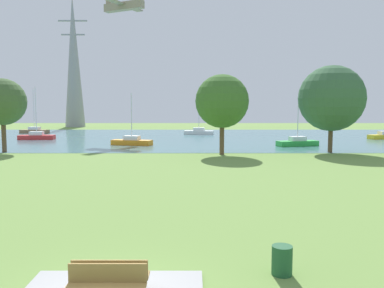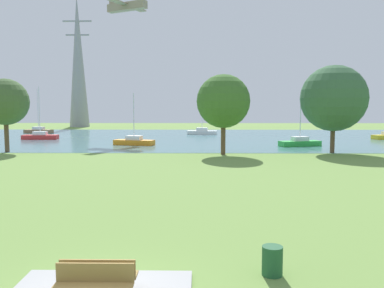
% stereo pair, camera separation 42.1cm
% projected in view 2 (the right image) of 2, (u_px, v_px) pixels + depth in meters
% --- Properties ---
extents(ground_plane, '(160.00, 160.00, 0.00)m').
position_uv_depth(ground_plane, '(168.00, 165.00, 31.25)').
color(ground_plane, olive).
extents(bench_facing_water, '(1.80, 0.48, 0.89)m').
position_uv_depth(bench_facing_water, '(99.00, 278.00, 9.58)').
color(bench_facing_water, tan).
rests_on(bench_facing_water, concrete_pad).
extents(bench_facing_inland, '(1.80, 0.48, 0.89)m').
position_uv_depth(bench_facing_inland, '(94.00, 288.00, 9.04)').
color(bench_facing_inland, tan).
rests_on(bench_facing_inland, concrete_pad).
extents(litter_bin, '(0.56, 0.56, 0.80)m').
position_uv_depth(litter_bin, '(272.00, 261.00, 10.83)').
color(litter_bin, '#1E512D').
rests_on(litter_bin, ground).
extents(water_surface, '(140.00, 40.00, 0.02)m').
position_uv_depth(water_surface, '(182.00, 137.00, 59.13)').
color(water_surface, slate).
rests_on(water_surface, ground).
extents(sailboat_white, '(4.96, 2.14, 7.82)m').
position_uv_depth(sailboat_white, '(202.00, 132.00, 65.50)').
color(sailboat_white, white).
rests_on(sailboat_white, water_surface).
extents(sailboat_green, '(5.03, 2.77, 6.10)m').
position_uv_depth(sailboat_green, '(300.00, 142.00, 46.08)').
color(sailboat_green, green).
rests_on(sailboat_green, water_surface).
extents(sailboat_orange, '(5.03, 2.71, 6.13)m').
position_uv_depth(sailboat_orange, '(134.00, 141.00, 47.50)').
color(sailboat_orange, orange).
rests_on(sailboat_orange, water_surface).
extents(sailboat_red, '(4.89, 1.81, 7.27)m').
position_uv_depth(sailboat_red, '(40.00, 136.00, 55.74)').
color(sailboat_red, red).
rests_on(sailboat_red, water_surface).
extents(sailboat_brown, '(4.97, 2.19, 7.52)m').
position_uv_depth(sailboat_brown, '(39.00, 131.00, 68.59)').
color(sailboat_brown, brown).
rests_on(sailboat_brown, water_surface).
extents(tree_east_far, '(4.63, 4.63, 7.34)m').
position_uv_depth(tree_east_far, '(5.00, 102.00, 39.77)').
color(tree_east_far, brown).
rests_on(tree_east_far, ground).
extents(tree_mid_shore, '(5.06, 5.06, 7.60)m').
position_uv_depth(tree_mid_shore, '(223.00, 101.00, 37.64)').
color(tree_mid_shore, brown).
rests_on(tree_mid_shore, ground).
extents(tree_east_near, '(6.45, 6.45, 8.59)m').
position_uv_depth(tree_east_near, '(334.00, 98.00, 39.02)').
color(tree_east_near, brown).
rests_on(tree_east_near, ground).
extents(electricity_pylon, '(6.40, 4.40, 29.29)m').
position_uv_depth(electricity_pylon, '(78.00, 61.00, 89.45)').
color(electricity_pylon, gray).
rests_on(electricity_pylon, ground).
extents(light_aircraft, '(6.22, 8.01, 2.10)m').
position_uv_depth(light_aircraft, '(127.00, 6.00, 57.75)').
color(light_aircraft, gray).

